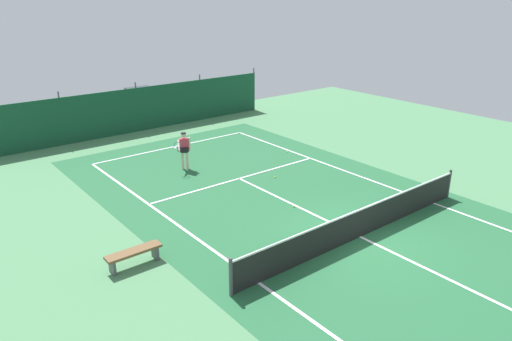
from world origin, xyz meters
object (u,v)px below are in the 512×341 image
object	(u,v)px
tennis_ball_midcourt	(294,206)
tennis_ball_near_player	(275,177)
tennis_net	(361,222)
courtside_bench	(134,254)
tennis_ball_by_sideline	(287,152)
tennis_player	(184,148)
parked_car	(143,102)

from	to	relation	value
tennis_ball_midcourt	tennis_ball_near_player	bearing A→B (deg)	62.77
tennis_net	courtside_bench	size ratio (longest dim) A/B	6.33
tennis_ball_by_sideline	courtside_bench	xyz separation A→B (m)	(-10.13, -4.82, 0.34)
tennis_net	tennis_player	world-z (taller)	tennis_player
tennis_ball_near_player	tennis_player	bearing A→B (deg)	126.22
tennis_player	tennis_ball_midcourt	distance (m)	6.04
tennis_ball_midcourt	courtside_bench	bearing A→B (deg)	-179.34
tennis_net	tennis_ball_near_player	size ratio (longest dim) A/B	153.33
tennis_player	tennis_net	bearing A→B (deg)	125.62
tennis_ball_midcourt	courtside_bench	world-z (taller)	courtside_bench
tennis_player	tennis_ball_near_player	world-z (taller)	tennis_player
tennis_ball_midcourt	parked_car	bearing A→B (deg)	83.10
tennis_ball_near_player	tennis_ball_by_sideline	xyz separation A→B (m)	(2.58, 2.13, 0.00)
tennis_ball_midcourt	tennis_player	bearing A→B (deg)	99.95
tennis_ball_near_player	tennis_ball_midcourt	world-z (taller)	same
courtside_bench	tennis_ball_by_sideline	bearing A→B (deg)	25.47
tennis_net	parked_car	xyz separation A→B (m)	(1.80, 18.73, 0.33)
tennis_ball_near_player	parked_car	size ratio (longest dim) A/B	0.02
tennis_ball_near_player	courtside_bench	xyz separation A→B (m)	(-7.55, -2.70, 0.34)
tennis_ball_near_player	tennis_ball_midcourt	size ratio (longest dim) A/B	1.00
tennis_player	courtside_bench	xyz separation A→B (m)	(-5.17, -5.95, -0.59)
tennis_ball_by_sideline	courtside_bench	world-z (taller)	courtside_bench
tennis_ball_midcourt	tennis_net	bearing A→B (deg)	-87.77
courtside_bench	parked_car	bearing A→B (deg)	62.93
tennis_ball_by_sideline	tennis_ball_near_player	bearing A→B (deg)	-140.52
tennis_ball_near_player	tennis_ball_midcourt	xyz separation A→B (m)	(-1.35, -2.63, 0.00)
tennis_ball_midcourt	courtside_bench	xyz separation A→B (m)	(-6.20, -0.07, 0.34)
parked_car	courtside_bench	world-z (taller)	parked_car
tennis_player	tennis_ball_midcourt	world-z (taller)	tennis_player
tennis_ball_near_player	parked_car	xyz separation A→B (m)	(0.56, 13.17, 0.81)
tennis_player	parked_car	xyz separation A→B (m)	(2.94, 9.92, -0.12)
tennis_net	tennis_ball_midcourt	xyz separation A→B (m)	(-0.11, 2.94, -0.48)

